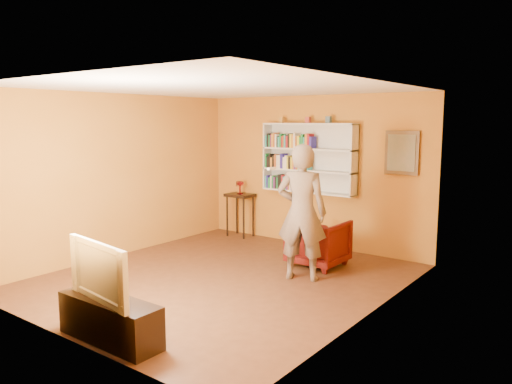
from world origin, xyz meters
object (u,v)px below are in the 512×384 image
television (108,270)px  person (302,212)px  ruby_lustre (240,184)px  armchair (319,242)px  bookshelf (310,158)px  tv_cabinet (110,320)px  console_table (240,201)px

television → person: bearing=88.2°
ruby_lustre → armchair: (2.25, -0.84, -0.66)m
armchair → television: bearing=85.1°
ruby_lustre → bookshelf: bearing=6.2°
person → television: bearing=60.3°
tv_cabinet → armchair: bearing=84.4°
bookshelf → console_table: (-1.48, -0.16, -0.90)m
bookshelf → console_table: 1.74m
console_table → armchair: 2.42m
bookshelf → ruby_lustre: bookshelf is taller
bookshelf → ruby_lustre: 1.59m
bookshelf → tv_cabinet: (0.41, -4.66, -1.37)m
console_table → armchair: bearing=-20.6°
ruby_lustre → person: size_ratio=0.13×
ruby_lustre → person: bearing=-33.5°
armchair → tv_cabinet: (-0.36, -3.66, -0.14)m
ruby_lustre → tv_cabinet: bearing=-67.2°
console_table → tv_cabinet: 4.90m
armchair → television: (-0.36, -3.66, 0.39)m
bookshelf → armchair: bearing=-52.5°
armchair → bookshelf: bearing=-51.7°
bookshelf → television: size_ratio=1.68×
bookshelf → armchair: 1.76m
armchair → console_table: bearing=-19.8°
console_table → television: size_ratio=0.79×
console_table → ruby_lustre: (0.00, -0.00, 0.33)m
person → television: 2.97m
armchair → person: bearing=101.4°
console_table → armchair: (2.25, -0.84, -0.33)m
console_table → armchair: console_table is taller
armchair → person: person is taller
person → tv_cabinet: size_ratio=1.55×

